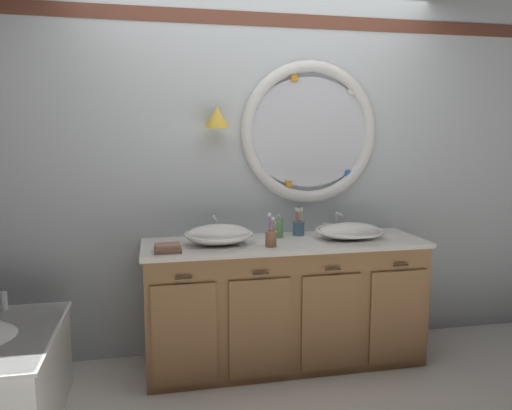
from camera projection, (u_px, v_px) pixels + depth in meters
name	position (u px, v px, depth m)	size (l,w,h in m)	color
ground_plane	(277.00, 381.00, 3.10)	(14.00, 14.00, 0.00)	silver
back_wall_assembly	(261.00, 167.00, 3.48)	(6.40, 0.26, 2.60)	silver
vanity_counter	(284.00, 302.00, 3.32)	(1.88, 0.60, 0.85)	olive
sink_basin_left	(219.00, 235.00, 3.13)	(0.44, 0.44, 0.13)	white
sink_basin_right	(349.00, 231.00, 3.32)	(0.46, 0.46, 0.11)	white
faucet_set_left	(214.00, 229.00, 3.35)	(0.23, 0.15, 0.16)	silver
faucet_set_right	(337.00, 224.00, 3.54)	(0.22, 0.12, 0.15)	silver
toothbrush_holder_left	(271.00, 238.00, 3.09)	(0.08, 0.08, 0.22)	#996647
toothbrush_holder_right	(298.00, 227.00, 3.43)	(0.09, 0.09, 0.20)	slate
soap_dispenser	(279.00, 227.00, 3.35)	(0.06, 0.07, 0.16)	#6BAD66
folded_hand_towel	(168.00, 248.00, 2.95)	(0.16, 0.13, 0.05)	#936B56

